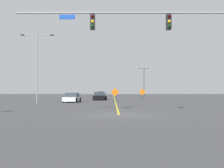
{
  "coord_description": "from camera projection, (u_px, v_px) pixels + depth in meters",
  "views": [
    {
      "loc": [
        -0.48,
        -17.53,
        1.69
      ],
      "look_at": [
        -0.36,
        22.91,
        2.68
      ],
      "focal_mm": 40.85,
      "sensor_mm": 36.0,
      "label": 1
    }
  ],
  "objects": [
    {
      "name": "street_lamp_near_right",
      "position": [
        83.0,
        82.0,
        84.75
      ],
      "size": [
        3.3,
        0.24,
        7.27
      ],
      "color": "gray",
      "rests_on": "ground"
    },
    {
      "name": "ground",
      "position": [
        118.0,
        115.0,
        17.48
      ],
      "size": [
        189.74,
        189.74,
        0.0
      ],
      "primitive_type": "plane",
      "color": "#444447"
    },
    {
      "name": "road_centre_stripe",
      "position": [
        113.0,
        96.0,
        70.17
      ],
      "size": [
        0.16,
        105.41,
        0.01
      ],
      "color": "yellow",
      "rests_on": "ground"
    },
    {
      "name": "street_lamp_far_right",
      "position": [
        36.0,
        62.0,
        32.71
      ],
      "size": [
        4.27,
        0.24,
        8.96
      ],
      "color": "gray",
      "rests_on": "ground"
    },
    {
      "name": "car_green_approaching",
      "position": [
        101.0,
        94.0,
        77.15
      ],
      "size": [
        2.08,
        4.37,
        1.38
      ],
      "color": "#196B38",
      "rests_on": "ground"
    },
    {
      "name": "street_lamp_mid_right",
      "position": [
        82.0,
        80.0,
        89.0
      ],
      "size": [
        4.25,
        0.24,
        9.0
      ],
      "color": "gray",
      "rests_on": "ground"
    },
    {
      "name": "street_lamp_near_left",
      "position": [
        143.0,
        79.0,
        82.62
      ],
      "size": [
        3.15,
        0.24,
        8.89
      ],
      "color": "black",
      "rests_on": "ground"
    },
    {
      "name": "construction_sign_left_shoulder",
      "position": [
        142.0,
        93.0,
        47.49
      ],
      "size": [
        1.21,
        0.33,
        1.98
      ],
      "color": "orange",
      "rests_on": "ground"
    },
    {
      "name": "car_black_passing",
      "position": [
        99.0,
        96.0,
        43.77
      ],
      "size": [
        2.29,
        4.0,
        1.41
      ],
      "color": "black",
      "rests_on": "ground"
    },
    {
      "name": "traffic_signal_assembly",
      "position": [
        166.0,
        32.0,
        17.62
      ],
      "size": [
        15.93,
        0.44,
        7.41
      ],
      "color": "gray",
      "rests_on": "ground"
    },
    {
      "name": "construction_sign_median_near",
      "position": [
        114.0,
        93.0,
        37.43
      ],
      "size": [
        1.19,
        0.22,
        2.02
      ],
      "color": "orange",
      "rests_on": "ground"
    },
    {
      "name": "car_white_mid",
      "position": [
        71.0,
        98.0,
        35.92
      ],
      "size": [
        2.22,
        4.16,
        1.33
      ],
      "color": "white",
      "rests_on": "ground"
    }
  ]
}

